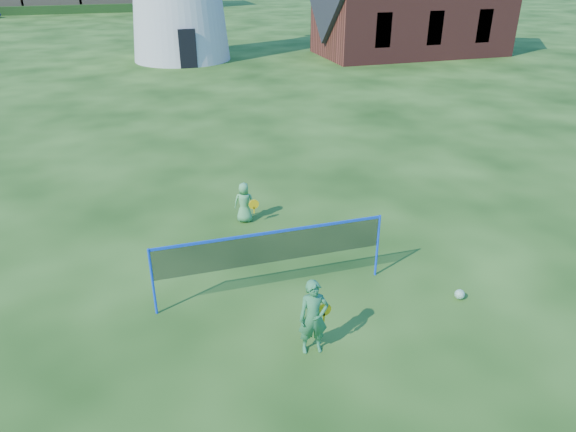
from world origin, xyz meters
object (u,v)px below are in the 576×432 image
Objects in this scene: player_boy at (244,203)px; play_ball at (460,294)px; badminton_net at (271,248)px; chapel at (413,6)px; player_girl at (313,317)px.

play_ball is at bearing 141.72° from player_boy.
badminton_net is 3.65m from player_boy.
badminton_net reaches higher than play_ball.
chapel reaches higher than player_boy.
badminton_net is at bearing 102.45° from player_boy.
player_girl is at bearing -170.17° from play_ball.
player_boy reaches higher than play_ball.
play_ball is (-14.34, -28.40, -3.21)m from chapel.
play_ball is at bearing -20.16° from badminton_net.
badminton_net is (-18.18, -26.99, -2.18)m from chapel.
player_girl is 6.94× the size of play_ball.
player_boy is 6.20m from play_ball.
play_ball is at bearing 16.22° from player_girl.
chapel is 12.20× the size of player_boy.
player_boy is (-17.96, -23.39, -2.75)m from chapel.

